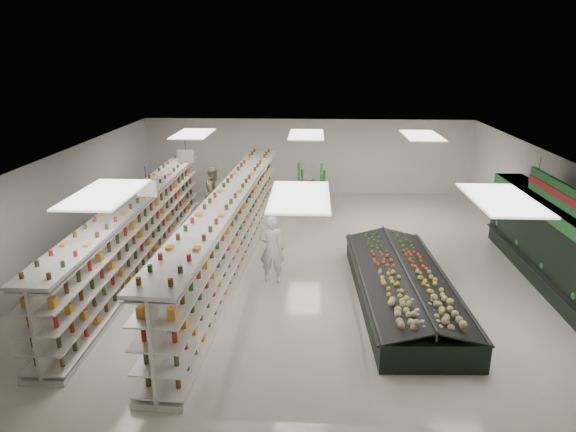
# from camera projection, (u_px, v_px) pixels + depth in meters

# --- Properties ---
(floor) EXTENTS (16.00, 16.00, 0.00)m
(floor) POSITION_uv_depth(u_px,v_px,m) (303.00, 263.00, 15.08)
(floor) COLOR beige
(floor) RESTS_ON ground
(ceiling) EXTENTS (14.00, 16.00, 0.02)m
(ceiling) POSITION_uv_depth(u_px,v_px,m) (304.00, 156.00, 14.10)
(ceiling) COLOR white
(ceiling) RESTS_ON wall_back
(wall_back) EXTENTS (14.00, 0.02, 3.20)m
(wall_back) POSITION_uv_depth(u_px,v_px,m) (307.00, 156.00, 22.19)
(wall_back) COLOR white
(wall_back) RESTS_ON floor
(wall_front) EXTENTS (14.00, 0.02, 3.20)m
(wall_front) POSITION_uv_depth(u_px,v_px,m) (290.00, 386.00, 6.99)
(wall_front) COLOR white
(wall_front) RESTS_ON floor
(wall_left) EXTENTS (0.02, 16.00, 3.20)m
(wall_left) POSITION_uv_depth(u_px,v_px,m) (63.00, 208.00, 14.92)
(wall_left) COLOR white
(wall_left) RESTS_ON floor
(wall_right) EXTENTS (0.02, 16.00, 3.20)m
(wall_right) POSITION_uv_depth(u_px,v_px,m) (555.00, 215.00, 14.25)
(wall_right) COLOR white
(wall_right) RESTS_ON floor
(produce_wall_case) EXTENTS (0.93, 8.00, 2.20)m
(produce_wall_case) POSITION_uv_depth(u_px,v_px,m) (560.00, 246.00, 12.96)
(produce_wall_case) COLOR black
(produce_wall_case) RESTS_ON floor
(aisle_sign_near) EXTENTS (0.52, 0.06, 0.75)m
(aisle_sign_near) POSITION_uv_depth(u_px,v_px,m) (147.00, 188.00, 12.52)
(aisle_sign_near) COLOR white
(aisle_sign_near) RESTS_ON ceiling
(aisle_sign_far) EXTENTS (0.52, 0.06, 0.75)m
(aisle_sign_far) POSITION_uv_depth(u_px,v_px,m) (186.00, 156.00, 16.32)
(aisle_sign_far) COLOR white
(aisle_sign_far) RESTS_ON ceiling
(hortifruti_banner) EXTENTS (0.12, 3.20, 0.95)m
(hortifruti_banner) POSITION_uv_depth(u_px,v_px,m) (557.00, 193.00, 12.54)
(hortifruti_banner) COLOR #1C6926
(hortifruti_banner) RESTS_ON ceiling
(gondola_left) EXTENTS (0.91, 11.67, 2.02)m
(gondola_left) POSITION_uv_depth(u_px,v_px,m) (139.00, 234.00, 14.79)
(gondola_left) COLOR silver
(gondola_left) RESTS_ON floor
(gondola_center) EXTENTS (1.61, 12.79, 2.21)m
(gondola_center) POSITION_uv_depth(u_px,v_px,m) (231.00, 233.00, 14.59)
(gondola_center) COLOR silver
(gondola_center) RESTS_ON floor
(produce_island) EXTENTS (2.50, 6.27, 0.92)m
(produce_island) POSITION_uv_depth(u_px,v_px,m) (403.00, 285.00, 12.70)
(produce_island) COLOR black
(produce_island) RESTS_ON floor
(soda_endcap) EXTENTS (1.39, 1.07, 1.60)m
(soda_endcap) POSITION_uv_depth(u_px,v_px,m) (311.00, 186.00, 20.65)
(soda_endcap) COLOR #B41421
(soda_endcap) RESTS_ON floor
(shopper_main) EXTENTS (0.71, 0.49, 1.87)m
(shopper_main) POSITION_uv_depth(u_px,v_px,m) (272.00, 249.00, 13.63)
(shopper_main) COLOR white
(shopper_main) RESTS_ON floor
(shopper_background) EXTENTS (0.93, 1.07, 1.87)m
(shopper_background) POSITION_uv_depth(u_px,v_px,m) (214.00, 192.00, 19.17)
(shopper_background) COLOR tan
(shopper_background) RESTS_ON floor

